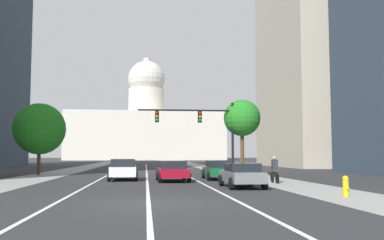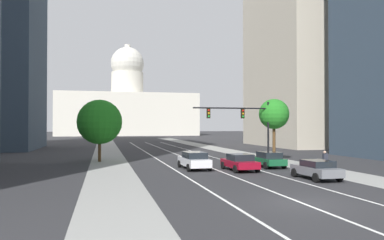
{
  "view_description": "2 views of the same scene",
  "coord_description": "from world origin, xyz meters",
  "px_view_note": "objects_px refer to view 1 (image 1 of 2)",
  "views": [
    {
      "loc": [
        -0.12,
        -16.25,
        1.81
      ],
      "look_at": [
        2.67,
        9.75,
        3.91
      ],
      "focal_mm": 40.45,
      "sensor_mm": 36.0,
      "label": 1
    },
    {
      "loc": [
        -9.37,
        -16.74,
        3.74
      ],
      "look_at": [
        -0.58,
        20.85,
        4.33
      ],
      "focal_mm": 35.66,
      "sensor_mm": 36.0,
      "label": 2
    }
  ],
  "objects_px": {
    "capitol_building": "(146,130)",
    "car_gray": "(242,175)",
    "car_crimson": "(173,171)",
    "cyclist": "(275,170)",
    "car_white": "(123,169)",
    "traffic_signal_mast": "(202,124)",
    "car_green": "(218,169)",
    "street_tree_near_left": "(40,129)",
    "fire_hydrant": "(346,186)",
    "street_tree_far_right": "(242,118)"
  },
  "relations": [
    {
      "from": "cyclist",
      "to": "capitol_building",
      "type": "bearing_deg",
      "value": 3.1
    },
    {
      "from": "fire_hydrant",
      "to": "cyclist",
      "type": "xyz_separation_m",
      "value": [
        -0.37,
        9.09,
        0.39
      ]
    },
    {
      "from": "cyclist",
      "to": "street_tree_near_left",
      "type": "relative_size",
      "value": 0.27
    },
    {
      "from": "car_gray",
      "to": "traffic_signal_mast",
      "type": "xyz_separation_m",
      "value": [
        -0.6,
        12.35,
        3.65
      ]
    },
    {
      "from": "car_white",
      "to": "street_tree_near_left",
      "type": "relative_size",
      "value": 0.74
    },
    {
      "from": "traffic_signal_mast",
      "to": "car_crimson",
      "type": "bearing_deg",
      "value": -114.17
    },
    {
      "from": "car_gray",
      "to": "car_white",
      "type": "distance_m",
      "value": 10.54
    },
    {
      "from": "car_crimson",
      "to": "car_white",
      "type": "bearing_deg",
      "value": 58.65
    },
    {
      "from": "car_green",
      "to": "traffic_signal_mast",
      "type": "relative_size",
      "value": 0.55
    },
    {
      "from": "car_white",
      "to": "cyclist",
      "type": "relative_size",
      "value": 2.79
    },
    {
      "from": "traffic_signal_mast",
      "to": "cyclist",
      "type": "xyz_separation_m",
      "value": [
        3.53,
        -8.8,
        -3.51
      ]
    },
    {
      "from": "car_crimson",
      "to": "car_green",
      "type": "height_order",
      "value": "car_green"
    },
    {
      "from": "car_white",
      "to": "fire_hydrant",
      "type": "xyz_separation_m",
      "value": [
        10.17,
        -13.53,
        -0.33
      ]
    },
    {
      "from": "cyclist",
      "to": "street_tree_far_right",
      "type": "height_order",
      "value": "street_tree_far_right"
    },
    {
      "from": "car_white",
      "to": "street_tree_near_left",
      "type": "xyz_separation_m",
      "value": [
        -8.0,
        8.96,
        3.35
      ]
    },
    {
      "from": "car_gray",
      "to": "street_tree_near_left",
      "type": "height_order",
      "value": "street_tree_near_left"
    },
    {
      "from": "car_gray",
      "to": "car_green",
      "type": "xyz_separation_m",
      "value": [
        -0.0,
        7.95,
        0.03
      ]
    },
    {
      "from": "car_gray",
      "to": "cyclist",
      "type": "distance_m",
      "value": 4.61
    },
    {
      "from": "car_gray",
      "to": "traffic_signal_mast",
      "type": "bearing_deg",
      "value": 1.84
    },
    {
      "from": "car_white",
      "to": "traffic_signal_mast",
      "type": "bearing_deg",
      "value": -57.11
    },
    {
      "from": "car_white",
      "to": "street_tree_far_right",
      "type": "height_order",
      "value": "street_tree_far_right"
    },
    {
      "from": "fire_hydrant",
      "to": "car_green",
      "type": "bearing_deg",
      "value": 103.77
    },
    {
      "from": "car_gray",
      "to": "cyclist",
      "type": "bearing_deg",
      "value": -40.55
    },
    {
      "from": "fire_hydrant",
      "to": "street_tree_near_left",
      "type": "bearing_deg",
      "value": 128.95
    },
    {
      "from": "fire_hydrant",
      "to": "street_tree_far_right",
      "type": "height_order",
      "value": "street_tree_far_right"
    },
    {
      "from": "street_tree_near_left",
      "to": "car_white",
      "type": "bearing_deg",
      "value": -48.21
    },
    {
      "from": "traffic_signal_mast",
      "to": "street_tree_far_right",
      "type": "height_order",
      "value": "street_tree_far_right"
    },
    {
      "from": "car_white",
      "to": "car_green",
      "type": "height_order",
      "value": "car_white"
    },
    {
      "from": "traffic_signal_mast",
      "to": "fire_hydrant",
      "type": "relative_size",
      "value": 8.86
    },
    {
      "from": "fire_hydrant",
      "to": "street_tree_far_right",
      "type": "xyz_separation_m",
      "value": [
        -0.3,
        18.63,
        4.49
      ]
    },
    {
      "from": "cyclist",
      "to": "car_gray",
      "type": "bearing_deg",
      "value": 139.78
    },
    {
      "from": "car_crimson",
      "to": "traffic_signal_mast",
      "type": "height_order",
      "value": "traffic_signal_mast"
    },
    {
      "from": "car_green",
      "to": "street_tree_near_left",
      "type": "relative_size",
      "value": 0.68
    },
    {
      "from": "car_green",
      "to": "fire_hydrant",
      "type": "relative_size",
      "value": 4.85
    },
    {
      "from": "traffic_signal_mast",
      "to": "fire_hydrant",
      "type": "xyz_separation_m",
      "value": [
        3.9,
        -17.89,
        -3.9
      ]
    },
    {
      "from": "car_white",
      "to": "car_green",
      "type": "distance_m",
      "value": 6.87
    },
    {
      "from": "street_tree_near_left",
      "to": "street_tree_far_right",
      "type": "distance_m",
      "value": 18.3
    },
    {
      "from": "car_crimson",
      "to": "car_gray",
      "type": "relative_size",
      "value": 1.05
    },
    {
      "from": "traffic_signal_mast",
      "to": "car_green",
      "type": "bearing_deg",
      "value": -82.3
    },
    {
      "from": "street_tree_far_right",
      "to": "street_tree_near_left",
      "type": "bearing_deg",
      "value": 167.82
    },
    {
      "from": "traffic_signal_mast",
      "to": "fire_hydrant",
      "type": "distance_m",
      "value": 18.72
    },
    {
      "from": "capitol_building",
      "to": "car_gray",
      "type": "relative_size",
      "value": 12.65
    },
    {
      "from": "cyclist",
      "to": "street_tree_near_left",
      "type": "distance_m",
      "value": 22.53
    },
    {
      "from": "car_green",
      "to": "traffic_signal_mast",
      "type": "bearing_deg",
      "value": 8.1
    },
    {
      "from": "street_tree_near_left",
      "to": "cyclist",
      "type": "bearing_deg",
      "value": -36.96
    },
    {
      "from": "capitol_building",
      "to": "street_tree_near_left",
      "type": "bearing_deg",
      "value": -94.97
    },
    {
      "from": "car_white",
      "to": "street_tree_far_right",
      "type": "relative_size",
      "value": 0.73
    },
    {
      "from": "car_gray",
      "to": "fire_hydrant",
      "type": "xyz_separation_m",
      "value": [
        3.3,
        -5.54,
        -0.25
      ]
    },
    {
      "from": "car_crimson",
      "to": "street_tree_far_right",
      "type": "xyz_separation_m",
      "value": [
        6.44,
        7.07,
        4.22
      ]
    },
    {
      "from": "street_tree_near_left",
      "to": "street_tree_far_right",
      "type": "xyz_separation_m",
      "value": [
        17.87,
        -3.86,
        0.81
      ]
    }
  ]
}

